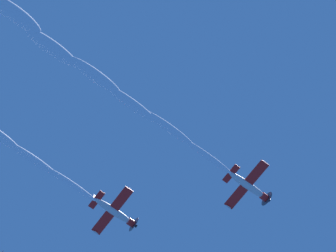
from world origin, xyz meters
TOP-DOWN VIEW (x-y plane):
  - airplane_lead at (-5.52, -4.56)m, footprint 7.18×7.00m
  - airplane_left_wingman at (-24.92, -4.34)m, footprint 7.18×6.99m
  - smoke_trail_lead at (-25.37, -26.40)m, footprint 28.60×31.69m

SIDE VIEW (x-z plane):
  - airplane_left_wingman at x=-24.92m, z-range 89.22..91.60m
  - smoke_trail_lead at x=-25.37m, z-range 89.47..91.73m
  - airplane_lead at x=-5.52m, z-range 89.43..91.82m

